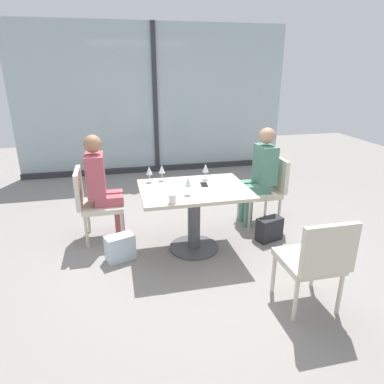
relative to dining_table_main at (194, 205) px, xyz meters
The scene contains 16 objects.
ground_plane 0.53m from the dining_table_main, ahead, with size 12.00×12.00×0.00m, color gray.
window_wall_backdrop 3.27m from the dining_table_main, 90.00° to the left, with size 5.03×0.10×2.70m.
dining_table_main is the anchor object (origin of this frame).
chair_far_left 1.19m from the dining_table_main, 155.63° to the left, with size 0.50×0.46×0.87m.
chair_far_right 1.19m from the dining_table_main, 24.37° to the left, with size 0.50×0.46×0.87m.
chair_front_right 1.44m from the dining_table_main, 59.88° to the right, with size 0.46×0.50×0.87m.
person_far_left 1.10m from the dining_table_main, 153.26° to the left, with size 0.39×0.34×1.26m.
person_far_right 1.10m from the dining_table_main, 26.74° to the left, with size 0.39×0.34×1.26m.
wine_glass_0 0.63m from the dining_table_main, 144.60° to the left, with size 0.07×0.07×0.18m.
wine_glass_1 0.39m from the dining_table_main, 120.09° to the right, with size 0.07×0.07×0.18m.
wine_glass_2 0.56m from the dining_table_main, 131.02° to the left, with size 0.07×0.07×0.18m.
wine_glass_3 0.47m from the dining_table_main, 53.50° to the left, with size 0.07×0.07×0.18m.
coffee_cup 0.53m from the dining_table_main, 129.39° to the right, with size 0.08×0.08×0.09m, color white.
cell_phone_on_table 0.25m from the dining_table_main, 31.71° to the left, with size 0.07×0.14×0.01m, color black.
handbag_0 0.92m from the dining_table_main, behind, with size 0.30×0.16×0.28m, color silver.
handbag_1 1.00m from the dining_table_main, ahead, with size 0.30×0.16×0.28m, color #232328.
Camera 1 is at (-0.80, -3.39, 1.97)m, focal length 32.24 mm.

